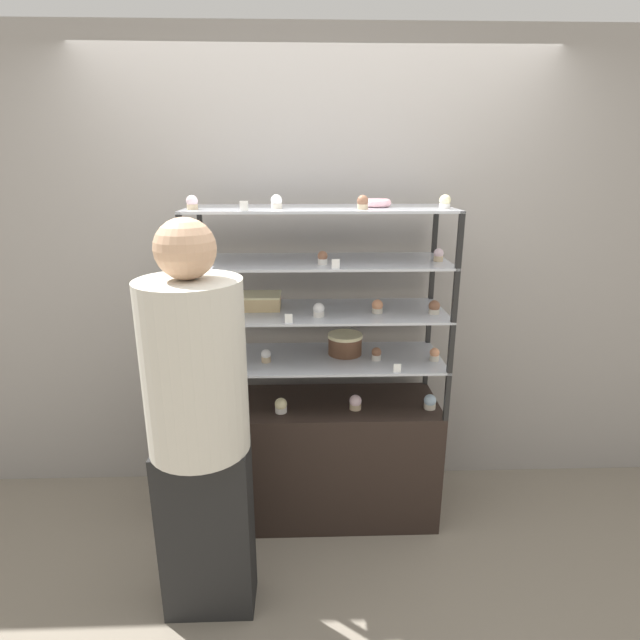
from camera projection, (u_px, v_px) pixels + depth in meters
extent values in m
plane|color=gray|center=(320.00, 509.00, 2.90)|extent=(20.00, 20.00, 0.00)
cube|color=gray|center=(318.00, 276.00, 2.87)|extent=(8.00, 0.05, 2.60)
cube|color=black|center=(320.00, 457.00, 2.79)|extent=(1.27, 0.46, 0.68)
cube|color=black|center=(210.00, 366.00, 2.85)|extent=(0.02, 0.02, 0.26)
cube|color=black|center=(426.00, 363.00, 2.89)|extent=(0.02, 0.02, 0.26)
cube|color=black|center=(194.00, 400.00, 2.43)|extent=(0.02, 0.02, 0.26)
cube|color=black|center=(447.00, 396.00, 2.47)|extent=(0.02, 0.02, 0.26)
cube|color=#B7BCC6|center=(320.00, 358.00, 2.62)|extent=(1.27, 0.46, 0.01)
cube|color=black|center=(207.00, 323.00, 2.77)|extent=(0.02, 0.02, 0.26)
cube|color=black|center=(429.00, 321.00, 2.81)|extent=(0.02, 0.02, 0.26)
cube|color=black|center=(190.00, 351.00, 2.35)|extent=(0.02, 0.02, 0.26)
cube|color=black|center=(451.00, 348.00, 2.39)|extent=(0.02, 0.02, 0.26)
cube|color=#B7BCC6|center=(320.00, 311.00, 2.54)|extent=(1.27, 0.46, 0.01)
cube|color=black|center=(204.00, 277.00, 2.70)|extent=(0.02, 0.02, 0.26)
cube|color=black|center=(432.00, 276.00, 2.73)|extent=(0.02, 0.02, 0.26)
cube|color=black|center=(185.00, 298.00, 2.28)|extent=(0.02, 0.02, 0.26)
cube|color=black|center=(456.00, 296.00, 2.31)|extent=(0.02, 0.02, 0.26)
cube|color=#B7BCC6|center=(320.00, 262.00, 2.47)|extent=(1.27, 0.46, 0.01)
cube|color=black|center=(200.00, 229.00, 2.62)|extent=(0.02, 0.02, 0.26)
cube|color=black|center=(435.00, 228.00, 2.66)|extent=(0.02, 0.02, 0.26)
cube|color=black|center=(181.00, 241.00, 2.20)|extent=(0.02, 0.02, 0.26)
cube|color=black|center=(460.00, 240.00, 2.24)|extent=(0.02, 0.02, 0.26)
cube|color=#B7BCC6|center=(320.00, 209.00, 2.39)|extent=(1.27, 0.46, 0.01)
cylinder|color=brown|center=(345.00, 345.00, 2.66)|extent=(0.18, 0.18, 0.09)
cylinder|color=#F4EAB2|center=(345.00, 336.00, 2.64)|extent=(0.19, 0.19, 0.02)
cube|color=#DBBC84|center=(257.00, 302.00, 2.57)|extent=(0.24, 0.17, 0.06)
cube|color=#F4EAB2|center=(257.00, 295.00, 2.56)|extent=(0.24, 0.18, 0.01)
cylinder|color=white|center=(207.00, 410.00, 2.58)|extent=(0.06, 0.06, 0.03)
sphere|color=#E5996B|center=(207.00, 404.00, 2.57)|extent=(0.06, 0.06, 0.06)
cylinder|color=white|center=(281.00, 410.00, 2.58)|extent=(0.06, 0.06, 0.03)
sphere|color=#F4EAB2|center=(281.00, 404.00, 2.57)|extent=(0.06, 0.06, 0.06)
cylinder|color=#CCB28C|center=(355.00, 406.00, 2.61)|extent=(0.06, 0.06, 0.03)
sphere|color=silver|center=(355.00, 401.00, 2.60)|extent=(0.06, 0.06, 0.06)
cylinder|color=beige|center=(430.00, 406.00, 2.62)|extent=(0.06, 0.06, 0.03)
sphere|color=silver|center=(430.00, 400.00, 2.61)|extent=(0.06, 0.06, 0.06)
cube|color=white|center=(238.00, 418.00, 2.47)|extent=(0.04, 0.00, 0.04)
cylinder|color=beige|center=(204.00, 361.00, 2.54)|extent=(0.05, 0.05, 0.03)
sphere|color=#E5996B|center=(204.00, 355.00, 2.53)|extent=(0.05, 0.05, 0.05)
cylinder|color=#CCB28C|center=(266.00, 359.00, 2.55)|extent=(0.05, 0.05, 0.03)
sphere|color=white|center=(266.00, 354.00, 2.55)|extent=(0.05, 0.05, 0.05)
cylinder|color=white|center=(376.00, 357.00, 2.58)|extent=(0.05, 0.05, 0.03)
sphere|color=#8C5B42|center=(376.00, 352.00, 2.57)|extent=(0.05, 0.05, 0.05)
cylinder|color=beige|center=(434.00, 358.00, 2.57)|extent=(0.05, 0.05, 0.03)
sphere|color=#E5996B|center=(435.00, 353.00, 2.57)|extent=(0.05, 0.05, 0.05)
cube|color=white|center=(397.00, 368.00, 2.42)|extent=(0.04, 0.00, 0.04)
cylinder|color=#CCB28C|center=(205.00, 313.00, 2.45)|extent=(0.05, 0.05, 0.02)
sphere|color=#8C5B42|center=(205.00, 307.00, 2.45)|extent=(0.06, 0.06, 0.06)
cylinder|color=white|center=(319.00, 314.00, 2.44)|extent=(0.05, 0.05, 0.02)
sphere|color=white|center=(319.00, 308.00, 2.43)|extent=(0.06, 0.06, 0.06)
cylinder|color=beige|center=(377.00, 310.00, 2.50)|extent=(0.05, 0.05, 0.02)
sphere|color=#E5996B|center=(377.00, 305.00, 2.49)|extent=(0.06, 0.06, 0.06)
cylinder|color=beige|center=(434.00, 311.00, 2.48)|extent=(0.05, 0.05, 0.02)
sphere|color=#8C5B42|center=(434.00, 306.00, 2.47)|extent=(0.06, 0.06, 0.06)
cube|color=white|center=(289.00, 319.00, 2.33)|extent=(0.04, 0.00, 0.04)
cylinder|color=#CCB28C|center=(200.00, 263.00, 2.34)|extent=(0.05, 0.05, 0.03)
sphere|color=silver|center=(200.00, 257.00, 2.33)|extent=(0.05, 0.05, 0.05)
cylinder|color=white|center=(323.00, 261.00, 2.37)|extent=(0.05, 0.05, 0.03)
sphere|color=#8C5B42|center=(323.00, 256.00, 2.36)|extent=(0.05, 0.05, 0.05)
cylinder|color=#CCB28C|center=(438.00, 259.00, 2.44)|extent=(0.05, 0.05, 0.03)
sphere|color=silver|center=(439.00, 253.00, 2.43)|extent=(0.05, 0.05, 0.05)
cube|color=white|center=(336.00, 264.00, 2.26)|extent=(0.04, 0.00, 0.04)
cylinder|color=#CCB28C|center=(192.00, 207.00, 2.27)|extent=(0.05, 0.05, 0.02)
sphere|color=silver|center=(192.00, 201.00, 2.26)|extent=(0.05, 0.05, 0.05)
cylinder|color=beige|center=(277.00, 206.00, 2.31)|extent=(0.05, 0.05, 0.02)
sphere|color=white|center=(276.00, 200.00, 2.31)|extent=(0.05, 0.05, 0.05)
cylinder|color=#CCB28C|center=(363.00, 207.00, 2.28)|extent=(0.05, 0.05, 0.02)
sphere|color=#8C5B42|center=(363.00, 201.00, 2.27)|extent=(0.05, 0.05, 0.05)
cylinder|color=white|center=(445.00, 206.00, 2.31)|extent=(0.05, 0.05, 0.02)
sphere|color=#F4EAB2|center=(445.00, 200.00, 2.31)|extent=(0.05, 0.05, 0.05)
cube|color=white|center=(244.00, 206.00, 2.17)|extent=(0.04, 0.00, 0.04)
torus|color=#EFB2BC|center=(377.00, 203.00, 2.41)|extent=(0.14, 0.14, 0.04)
cube|color=black|center=(207.00, 529.00, 2.16)|extent=(0.38, 0.21, 0.80)
cylinder|color=beige|center=(195.00, 368.00, 1.94)|extent=(0.40, 0.40, 0.70)
sphere|color=tan|center=(185.00, 249.00, 1.80)|extent=(0.23, 0.23, 0.23)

